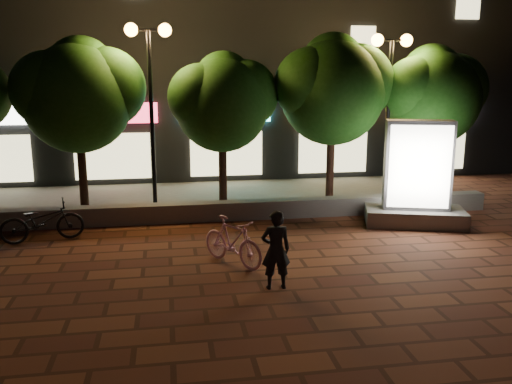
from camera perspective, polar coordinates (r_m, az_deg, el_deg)
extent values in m
plane|color=brown|center=(10.90, -3.17, -8.55)|extent=(80.00, 80.00, 0.00)
cube|color=slate|center=(14.62, -4.90, -2.06)|extent=(16.00, 0.45, 0.50)
cube|color=slate|center=(17.10, -5.57, -0.67)|extent=(16.00, 5.00, 0.08)
cube|color=black|center=(23.17, -6.98, 15.08)|extent=(28.00, 8.00, 10.00)
cube|color=#CF2C46|center=(19.20, -15.30, 8.13)|extent=(3.20, 0.12, 0.70)
cube|color=beige|center=(19.36, -15.05, 3.70)|extent=(2.60, 0.10, 1.60)
cube|color=#55FDF8|center=(19.22, -3.23, 8.55)|extent=(3.20, 0.12, 0.70)
cube|color=beige|center=(19.38, -3.17, 4.12)|extent=(2.60, 0.10, 1.60)
cube|color=orange|center=(20.05, 8.34, 8.60)|extent=(3.20, 0.12, 0.70)
cube|color=beige|center=(20.20, 8.21, 4.35)|extent=(2.60, 0.10, 1.60)
cube|color=silver|center=(21.60, 18.62, 8.35)|extent=(3.20, 0.12, 0.70)
cube|color=beige|center=(21.74, 18.34, 4.41)|extent=(2.60, 0.10, 1.60)
cube|color=beige|center=(20.36, 11.34, 15.31)|extent=(0.90, 0.10, 1.20)
cube|color=beige|center=(22.20, 21.75, 18.33)|extent=(0.90, 0.10, 1.20)
cylinder|color=#311B13|center=(15.93, -18.04, 2.25)|extent=(0.24, 0.24, 2.34)
sphere|color=#1F4E17|center=(15.72, -18.54, 9.42)|extent=(3.00, 3.00, 3.00)
sphere|color=#1F4E17|center=(15.81, -15.77, 10.70)|extent=(2.25, 2.25, 2.25)
sphere|color=#1F4E17|center=(15.69, -21.16, 10.14)|extent=(2.10, 2.10, 2.10)
sphere|color=#1F4E17|center=(16.04, -18.17, 12.18)|extent=(1.95, 1.95, 1.95)
cylinder|color=#311B13|center=(15.84, -3.57, 2.54)|extent=(0.24, 0.24, 2.21)
sphere|color=#1F4E17|center=(15.62, -3.66, 9.22)|extent=(2.70, 2.70, 2.70)
sphere|color=#1F4E17|center=(15.89, -1.29, 10.37)|extent=(2.03, 2.03, 2.02)
sphere|color=#1F4E17|center=(15.41, -5.90, 10.06)|extent=(1.89, 1.89, 1.89)
sphere|color=#1F4E17|center=(15.96, -3.46, 11.71)|extent=(1.76, 1.76, 1.76)
cylinder|color=#311B13|center=(16.48, 7.93, 3.22)|extent=(0.24, 0.24, 2.43)
sphere|color=#1F4E17|center=(16.28, 8.16, 10.43)|extent=(3.10, 3.10, 3.10)
sphere|color=#1F4E17|center=(16.71, 10.57, 11.42)|extent=(2.33, 2.33, 2.33)
sphere|color=#1F4E17|center=(15.93, 5.91, 11.34)|extent=(2.17, 2.17, 2.17)
sphere|color=#1F4E17|center=(16.63, 8.21, 13.14)|extent=(2.01, 2.02, 2.02)
cylinder|color=#311B13|center=(17.70, 17.89, 3.15)|extent=(0.24, 0.24, 2.29)
sphere|color=#1F4E17|center=(17.51, 18.31, 9.44)|extent=(2.90, 2.90, 2.90)
sphere|color=#1F4E17|center=(18.02, 20.16, 10.34)|extent=(2.18, 2.17, 2.17)
sphere|color=#1F4E17|center=(17.07, 16.63, 10.33)|extent=(2.03, 2.03, 2.03)
sphere|color=#1F4E17|center=(17.85, 18.24, 11.83)|extent=(1.89, 1.88, 1.88)
cylinder|color=black|center=(15.38, -11.05, 7.29)|extent=(0.12, 0.12, 5.00)
cylinder|color=black|center=(15.37, -11.45, 16.61)|extent=(0.90, 0.08, 0.08)
sphere|color=#FBA53E|center=(15.39, -13.20, 16.52)|extent=(0.36, 0.36, 0.36)
sphere|color=#FBA53E|center=(15.37, -9.70, 16.68)|extent=(0.36, 0.36, 0.36)
cylinder|color=black|center=(16.73, 13.88, 7.21)|extent=(0.12, 0.12, 4.80)
cylinder|color=black|center=(16.70, 14.32, 15.44)|extent=(0.90, 0.08, 0.08)
sphere|color=#FBA53E|center=(16.53, 12.83, 15.54)|extent=(0.36, 0.36, 0.36)
sphere|color=#FBA53E|center=(16.88, 15.77, 15.32)|extent=(0.36, 0.36, 0.36)
cube|color=slate|center=(14.82, 16.56, -2.50)|extent=(2.81, 1.97, 0.42)
cube|color=#4C4C51|center=(14.53, 16.90, 2.77)|extent=(1.80, 1.06, 2.34)
cube|color=white|center=(14.23, 17.09, 2.56)|extent=(1.48, 0.50, 2.12)
cube|color=white|center=(14.83, 16.72, 2.97)|extent=(1.48, 0.50, 2.12)
imported|color=#E69BBE|center=(11.16, -2.52, -5.28)|extent=(1.39, 1.63, 1.01)
imported|color=black|center=(9.87, 2.13, -6.18)|extent=(0.55, 0.36, 1.50)
imported|color=black|center=(13.66, -21.87, -2.91)|extent=(1.99, 1.09, 0.99)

